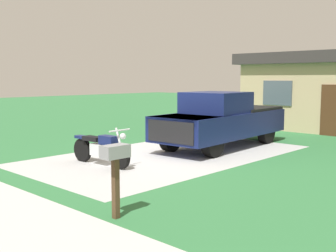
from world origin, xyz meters
TOP-DOWN VIEW (x-y plane):
  - ground_plane at (0.00, 0.00)m, footprint 80.00×80.00m
  - driveway_pad at (0.00, 0.00)m, footprint 4.93×8.92m
  - motorcycle at (-0.34, -2.38)m, footprint 2.21×0.70m
  - pickup_truck at (0.26, 2.40)m, footprint 2.35×5.74m
  - mailbox at (3.31, -4.88)m, footprint 0.26×0.48m

SIDE VIEW (x-z plane):
  - ground_plane at x=0.00m, z-range 0.00..0.00m
  - driveway_pad at x=0.00m, z-range 0.00..0.01m
  - motorcycle at x=-0.34m, z-range -0.07..1.02m
  - pickup_truck at x=0.26m, z-range 0.00..1.90m
  - mailbox at x=3.31m, z-range 0.35..1.61m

